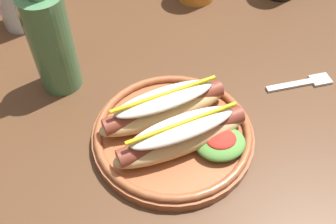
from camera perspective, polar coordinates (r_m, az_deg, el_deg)
name	(u,v)px	position (r m, az deg, el deg)	size (l,w,h in m)	color
dining_table	(147,133)	(0.71, -3.20, -3.25)	(1.35, 0.86, 0.74)	#51331E
hot_dog_plate	(175,129)	(0.56, 1.07, -2.57)	(0.25, 0.25, 0.08)	#9E5633
fork	(304,83)	(0.70, 20.11, 4.22)	(0.12, 0.03, 0.00)	silver
glass_bottle	(50,38)	(0.63, -17.57, 10.74)	(0.07, 0.07, 0.25)	#4C7F51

